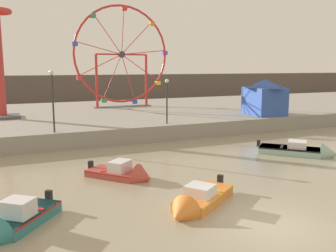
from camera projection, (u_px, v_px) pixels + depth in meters
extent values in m
plane|color=gray|center=(272.00, 226.00, 13.28)|extent=(240.00, 240.00, 0.00)
cube|color=gray|center=(99.00, 117.00, 37.46)|extent=(110.00, 22.89, 1.23)
cube|color=#564C47|center=(63.00, 89.00, 60.00)|extent=(140.00, 3.00, 4.40)
cube|color=#93BCAD|center=(289.00, 151.00, 24.16)|extent=(3.77, 3.84, 0.45)
cube|color=black|center=(289.00, 148.00, 24.13)|extent=(3.76, 3.82, 0.08)
cone|color=#93BCAD|center=(329.00, 154.00, 23.26)|extent=(1.79, 1.78, 1.47)
cube|color=black|center=(259.00, 143.00, 24.86)|extent=(0.31, 0.31, 0.44)
cube|color=silver|center=(297.00, 144.00, 23.91)|extent=(1.69, 1.69, 0.46)
cube|color=black|center=(282.00, 146.00, 24.30)|extent=(1.06, 1.03, 0.06)
cube|color=#B24238|center=(114.00, 173.00, 19.15)|extent=(2.92, 3.07, 0.35)
cube|color=#B2231E|center=(114.00, 171.00, 19.13)|extent=(2.92, 3.06, 0.08)
cone|color=#B24238|center=(144.00, 178.00, 18.40)|extent=(1.52, 1.47, 1.34)
cube|color=black|center=(91.00, 165.00, 19.75)|extent=(0.31, 0.31, 0.44)
cube|color=silver|center=(120.00, 166.00, 18.93)|extent=(1.41, 1.38, 0.55)
cube|color=#B2231E|center=(109.00, 169.00, 19.27)|extent=(1.01, 0.91, 0.06)
cube|color=teal|center=(25.00, 218.00, 13.44)|extent=(2.80, 3.01, 0.42)
cube|color=#B2231E|center=(25.00, 213.00, 13.42)|extent=(2.79, 3.00, 0.08)
cube|color=black|center=(49.00, 196.00, 14.84)|extent=(0.31, 0.31, 0.44)
cube|color=silver|center=(18.00, 208.00, 13.02)|extent=(1.33, 1.31, 0.63)
cube|color=#B2231E|center=(31.00, 208.00, 13.74)|extent=(0.94, 0.82, 0.06)
cube|color=orange|center=(204.00, 198.00, 15.52)|extent=(3.49, 3.03, 0.42)
cube|color=gold|center=(204.00, 194.00, 15.50)|extent=(3.47, 3.02, 0.08)
cone|color=orange|center=(181.00, 215.00, 13.74)|extent=(1.49, 1.57, 1.27)
cube|color=black|center=(220.00, 179.00, 16.97)|extent=(0.30, 0.31, 0.44)
cube|color=silver|center=(200.00, 191.00, 15.10)|extent=(1.44, 1.45, 0.46)
cube|color=gold|center=(208.00, 189.00, 15.84)|extent=(0.79, 1.02, 0.06)
torus|color=red|center=(122.00, 54.00, 40.63)|extent=(10.79, 0.24, 10.79)
cylinder|color=#38383D|center=(122.00, 54.00, 40.63)|extent=(0.70, 0.50, 0.70)
cylinder|color=red|center=(101.00, 65.00, 39.86)|extent=(4.79, 0.08, 2.36)
cube|color=red|center=(79.00, 78.00, 39.14)|extent=(0.56, 0.48, 0.44)
cylinder|color=red|center=(113.00, 76.00, 40.58)|extent=(2.25, 0.08, 4.84)
cube|color=#33934C|center=(104.00, 101.00, 40.58)|extent=(0.56, 0.48, 0.44)
cylinder|color=red|center=(128.00, 77.00, 41.32)|extent=(1.50, 0.08, 5.10)
cube|color=#3356B7|center=(134.00, 102.00, 42.06)|extent=(0.56, 0.48, 0.44)
cylinder|color=red|center=(140.00, 68.00, 41.74)|extent=(4.40, 0.08, 3.04)
cube|color=yellow|center=(158.00, 83.00, 42.90)|extent=(0.56, 0.48, 0.44)
cylinder|color=red|center=(144.00, 52.00, 41.64)|extent=(5.26, 0.08, 0.60)
cube|color=purple|center=(165.00, 53.00, 42.70)|extent=(0.56, 0.48, 0.44)
cylinder|color=red|center=(137.00, 38.00, 41.07)|extent=(3.74, 0.08, 3.83)
cube|color=orange|center=(152.00, 24.00, 41.55)|extent=(0.56, 0.48, 0.44)
cylinder|color=red|center=(123.00, 30.00, 40.29)|extent=(0.48, 0.08, 5.26)
cube|color=red|center=(124.00, 8.00, 39.99)|extent=(0.56, 0.48, 0.44)
cylinder|color=red|center=(108.00, 34.00, 39.67)|extent=(3.14, 0.08, 4.33)
cube|color=#33934C|center=(93.00, 16.00, 38.76)|extent=(0.56, 0.48, 0.44)
cylinder|color=red|center=(99.00, 48.00, 39.50)|extent=(5.13, 0.08, 1.38)
cube|color=#3356B7|center=(75.00, 44.00, 38.42)|extent=(0.56, 0.48, 0.44)
cylinder|color=red|center=(97.00, 81.00, 39.94)|extent=(0.28, 0.28, 5.87)
cylinder|color=red|center=(146.00, 80.00, 42.27)|extent=(0.28, 0.28, 5.87)
cylinder|color=red|center=(122.00, 54.00, 40.63)|extent=(5.80, 0.18, 0.18)
cube|color=#4C4C51|center=(123.00, 106.00, 41.57)|extent=(6.60, 1.20, 0.08)
cube|color=#4C4C51|center=(3.00, 117.00, 32.32)|extent=(2.80, 2.80, 0.24)
cube|color=#3356B7|center=(264.00, 101.00, 34.41)|extent=(3.19, 3.69, 2.58)
pyramid|color=navy|center=(265.00, 83.00, 34.14)|extent=(3.51, 4.06, 0.80)
cylinder|color=#2D2D33|center=(53.00, 104.00, 24.99)|extent=(0.12, 0.12, 4.00)
sphere|color=#F2EACC|center=(51.00, 72.00, 24.65)|extent=(0.32, 0.32, 0.32)
cylinder|color=#2D2D33|center=(167.00, 103.00, 28.98)|extent=(0.12, 0.12, 3.26)
sphere|color=#F2EACC|center=(167.00, 81.00, 28.69)|extent=(0.32, 0.32, 0.32)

